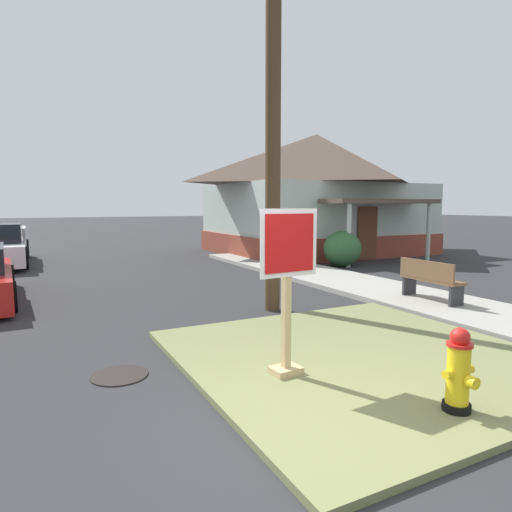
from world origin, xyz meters
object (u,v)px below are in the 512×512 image
stop_sign (287,294)px  manhole_cover (119,375)px  fire_hydrant (459,372)px  utility_pole (273,20)px  street_bench (430,279)px

stop_sign → manhole_cover: size_ratio=2.85×
fire_hydrant → stop_sign: size_ratio=0.42×
manhole_cover → utility_pole: size_ratio=0.06×
fire_hydrant → manhole_cover: size_ratio=1.21×
fire_hydrant → manhole_cover: fire_hydrant is taller
manhole_cover → street_bench: bearing=8.7°
fire_hydrant → manhole_cover: 3.89m
stop_sign → utility_pole: 5.79m
manhole_cover → street_bench: size_ratio=0.49×
fire_hydrant → street_bench: 5.23m
street_bench → utility_pole: utility_pole is taller
fire_hydrant → street_bench: size_ratio=0.59×
manhole_cover → street_bench: 6.62m
stop_sign → manhole_cover: 2.33m
manhole_cover → street_bench: street_bench is taller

